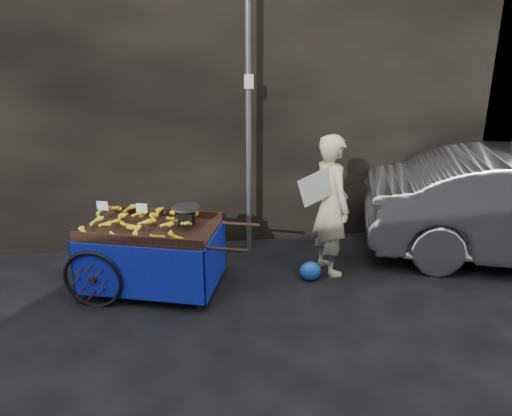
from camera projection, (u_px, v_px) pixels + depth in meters
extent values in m
plane|color=black|center=(240.00, 292.00, 6.10)|extent=(80.00, 80.00, 0.00)
cube|color=black|center=(151.00, 68.00, 7.54)|extent=(11.00, 2.00, 5.00)
cylinder|color=slate|center=(248.00, 112.00, 6.69)|extent=(0.08, 0.08, 4.00)
cube|color=white|center=(249.00, 81.00, 6.51)|extent=(0.12, 0.02, 0.18)
cube|color=black|center=(151.00, 230.00, 5.95)|extent=(1.77, 1.41, 0.06)
cube|color=black|center=(163.00, 212.00, 6.35)|extent=(1.48, 0.53, 0.10)
cube|color=black|center=(136.00, 240.00, 5.50)|extent=(1.48, 0.53, 0.10)
cube|color=black|center=(198.00, 279.00, 5.61)|extent=(0.06, 0.06, 0.77)
cube|color=black|center=(215.00, 251.00, 6.33)|extent=(0.06, 0.06, 0.77)
cylinder|color=black|center=(227.00, 249.00, 5.43)|extent=(0.47, 0.19, 0.04)
cylinder|color=black|center=(240.00, 224.00, 6.15)|extent=(0.47, 0.19, 0.04)
torus|color=black|center=(93.00, 280.00, 5.69)|extent=(0.70, 0.28, 0.72)
torus|color=black|center=(129.00, 244.00, 6.66)|extent=(0.70, 0.28, 0.72)
cylinder|color=black|center=(112.00, 260.00, 6.18)|extent=(0.39, 1.04, 0.05)
cube|color=#130899|center=(137.00, 274.00, 5.60)|extent=(1.51, 0.52, 0.66)
cube|color=#130899|center=(166.00, 240.00, 6.52)|extent=(1.51, 0.52, 0.66)
cube|color=#130899|center=(93.00, 251.00, 6.18)|extent=(0.34, 0.96, 0.66)
cube|color=#130899|center=(215.00, 260.00, 5.94)|extent=(0.34, 0.96, 0.66)
cube|color=black|center=(187.00, 218.00, 5.87)|extent=(0.21, 0.18, 0.15)
cylinder|color=silver|center=(186.00, 207.00, 5.83)|extent=(0.42, 0.42, 0.03)
cube|color=white|center=(102.00, 206.00, 5.83)|extent=(0.13, 0.05, 0.11)
cube|color=white|center=(142.00, 208.00, 5.75)|extent=(0.13, 0.05, 0.11)
imported|color=#C4B592|center=(331.00, 205.00, 6.36)|extent=(0.57, 0.75, 1.84)
cube|color=beige|center=(319.00, 186.00, 6.07)|extent=(0.57, 0.16, 0.50)
ellipsoid|color=blue|center=(310.00, 271.00, 6.38)|extent=(0.27, 0.22, 0.25)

